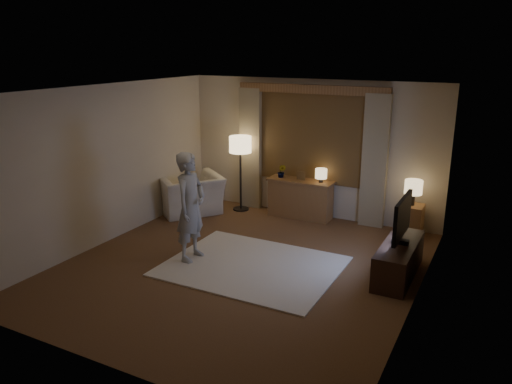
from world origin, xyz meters
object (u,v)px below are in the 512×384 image
Objects in this scene: side_table at (410,221)px; tv_stand at (399,260)px; person at (191,207)px; sideboard at (300,200)px; armchair at (190,194)px.

side_table is 1.70m from tv_stand.
sideboard is at bearing -17.30° from person.
sideboard is 2.84m from tv_stand.
side_table is 0.34× the size of person.
sideboard is at bearing 142.06° from tv_stand.
person is (-0.71, -2.61, 0.50)m from sideboard.
armchair is at bearing -159.25° from sideboard.
person reaches higher than side_table.
armchair is 2.07× the size of side_table.
sideboard is 2.75m from person.
armchair is 4.37m from tv_stand.
sideboard reaches higher than tv_stand.
person is (-2.95, -0.86, 0.60)m from tv_stand.
sideboard is 1.03× the size of armchair.
armchair reaches higher than tv_stand.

